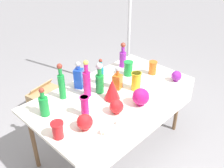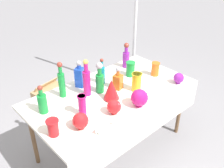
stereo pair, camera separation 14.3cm
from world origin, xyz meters
The scene contains 25 objects.
ground_plane centered at (0.00, 0.00, 0.00)m, with size 40.00×40.00×0.00m, color gray.
display_table centered at (0.00, -0.03, 0.70)m, with size 1.74×0.95×0.76m.
tall_bottle_0 centered at (-0.41, 0.28, 0.92)m, with size 0.07×0.07×0.38m.
tall_bottle_1 centered at (-0.08, 0.09, 0.90)m, with size 0.09×0.09×0.34m.
tall_bottle_2 centered at (0.05, 0.21, 0.88)m, with size 0.06×0.06×0.30m.
tall_bottle_3 centered at (0.52, 0.32, 0.89)m, with size 0.08×0.08×0.31m.
tall_bottle_4 centered at (-0.69, 0.18, 0.87)m, with size 0.09×0.09×0.28m.
tall_bottle_5 centered at (-0.21, 0.14, 0.92)m, with size 0.08×0.08×0.39m.
square_decanter_0 centered at (-0.17, 0.32, 0.89)m, with size 0.12×0.12×0.30m.
square_decanter_1 centered at (0.10, 0.01, 0.86)m, with size 0.11×0.11×0.26m.
slender_vase_0 centered at (0.40, 0.12, 0.85)m, with size 0.11×0.11×0.17m.
slender_vase_1 centered at (-0.78, -0.15, 0.84)m, with size 0.11×0.11×0.15m.
slender_vase_2 centered at (0.62, -0.06, 0.85)m, with size 0.10×0.10×0.16m.
slender_vase_3 centered at (-0.45, -0.10, 0.87)m, with size 0.08×0.08×0.20m.
slender_vase_4 centered at (0.22, -0.14, 0.87)m, with size 0.11×0.11×0.20m.
fluted_vase_0 centered at (-0.09, -0.09, 0.87)m, with size 0.16×0.16×0.22m.
round_bowl_0 centered at (-0.22, -0.27, 0.83)m, with size 0.13×0.13×0.14m.
round_bowl_1 centered at (0.66, -0.35, 0.82)m, with size 0.11×0.11×0.12m.
round_bowl_2 centered at (-0.57, -0.23, 0.84)m, with size 0.14×0.14×0.15m.
round_bowl_3 centered at (0.03, -0.35, 0.85)m, with size 0.16×0.16×0.17m.
price_tag_left centered at (-0.50, -0.41, 0.78)m, with size 0.05×0.01×0.04m, color white.
price_tag_center centered at (-0.51, -0.38, 0.78)m, with size 0.05×0.01×0.04m, color white.
price_tag_right centered at (-0.33, -0.38, 0.78)m, with size 0.05×0.01×0.03m, color white.
cardboard_box_behind_left centered at (-0.08, 1.24, 0.13)m, with size 0.51×0.41×0.34m.
canopy_pole centered at (1.09, 0.71, 1.07)m, with size 0.18×0.18×2.67m.
Camera 2 is at (-1.47, -1.61, 2.17)m, focal length 40.00 mm.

